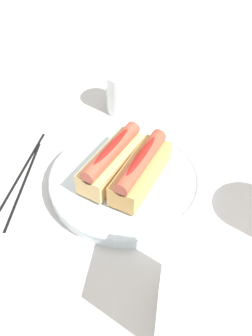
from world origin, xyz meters
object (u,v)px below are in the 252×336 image
object	(u,v)px
hotdog_front	(112,160)
hotdog_back	(141,170)
napkin_box	(177,286)
water_glass	(123,94)
chopstick_far	(22,171)
serving_bowl	(126,181)
chopstick_near	(23,184)

from	to	relation	value
hotdog_front	hotdog_back	xyz separation A→B (m)	(0.02, 0.05, 0.00)
hotdog_front	napkin_box	distance (m)	0.27
water_glass	napkin_box	distance (m)	0.48
water_glass	chopstick_far	bearing A→B (deg)	-36.59
serving_bowl	napkin_box	world-z (taller)	napkin_box
chopstick_far	hotdog_front	bearing A→B (deg)	95.41
water_glass	hotdog_front	bearing A→B (deg)	3.34
napkin_box	chopstick_near	xyz separation A→B (m)	(-0.21, -0.29, -0.07)
napkin_box	chopstick_near	size ratio (longest dim) A/B	0.68
hotdog_front	napkin_box	world-z (taller)	napkin_box
serving_bowl	water_glass	distance (m)	0.23
hotdog_back	chopstick_far	world-z (taller)	hotdog_back
napkin_box	chopstick_far	size ratio (longest dim) A/B	0.68
hotdog_front	hotdog_back	bearing A→B (deg)	72.79
napkin_box	chopstick_far	distance (m)	0.39
serving_bowl	hotdog_front	bearing A→B (deg)	-107.21
serving_bowl	chopstick_near	size ratio (longest dim) A/B	1.25
napkin_box	chopstick_far	bearing A→B (deg)	-127.66
water_glass	hotdog_back	bearing A→B (deg)	15.73
napkin_box	chopstick_far	world-z (taller)	napkin_box
chopstick_near	chopstick_far	size ratio (longest dim) A/B	1.00
hotdog_front	water_glass	distance (m)	0.22
chopstick_far	hotdog_back	bearing A→B (deg)	91.39
hotdog_back	napkin_box	bearing A→B (deg)	18.39
hotdog_front	hotdog_back	distance (m)	0.06
hotdog_front	water_glass	xyz separation A→B (m)	(-0.21, -0.01, -0.02)
serving_bowl	water_glass	size ratio (longest dim) A/B	3.04
hotdog_front	chopstick_near	xyz separation A→B (m)	(0.03, -0.16, -0.05)
hotdog_front	chopstick_near	size ratio (longest dim) A/B	0.72
water_glass	chopstick_far	distance (m)	0.27
serving_bowl	hotdog_back	size ratio (longest dim) A/B	1.73
water_glass	chopstick_far	xyz separation A→B (m)	(0.21, -0.16, -0.04)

